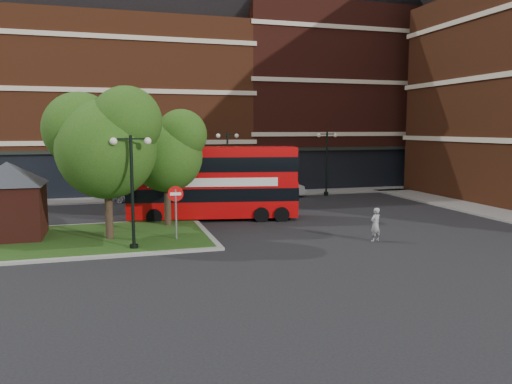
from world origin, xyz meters
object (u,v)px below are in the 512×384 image
object	(u,v)px
car_silver	(135,193)
car_white	(274,187)
woman	(375,225)
bus	(213,178)

from	to	relation	value
car_silver	car_white	bearing A→B (deg)	-86.59
woman	car_silver	size ratio (longest dim) A/B	0.42
woman	bus	bearing A→B (deg)	-69.57
woman	car_white	size ratio (longest dim) A/B	0.33
bus	car_white	distance (m)	10.10
bus	car_silver	world-z (taller)	bus
woman	car_silver	distance (m)	19.25
woman	car_white	world-z (taller)	woman
car_white	car_silver	bearing A→B (deg)	80.88
car_white	woman	bearing A→B (deg)	174.92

